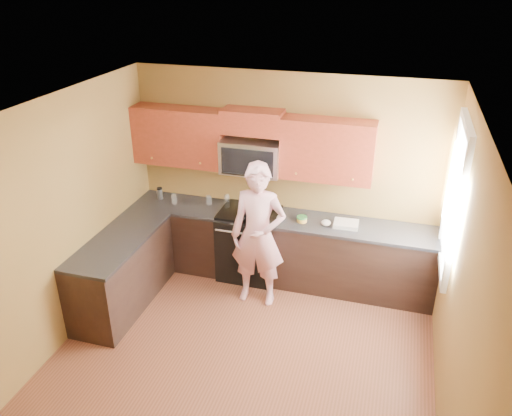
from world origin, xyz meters
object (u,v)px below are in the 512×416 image
at_px(stove, 249,243).
at_px(travel_mug, 160,199).
at_px(frying_pan, 249,215).
at_px(microwave, 252,172).
at_px(butter_tub, 302,222).
at_px(woman, 258,235).

height_order(stove, travel_mug, travel_mug).
height_order(stove, frying_pan, frying_pan).
bearing_deg(travel_mug, microwave, 1.58).
xyz_separation_m(frying_pan, butter_tub, (0.67, 0.07, -0.03)).
bearing_deg(woman, stove, 115.45).
bearing_deg(frying_pan, microwave, 105.19).
relative_size(microwave, travel_mug, 4.64).
relative_size(woman, frying_pan, 3.63).
xyz_separation_m(microwave, woman, (0.27, -0.65, -0.54)).
relative_size(microwave, woman, 0.42).
height_order(microwave, woman, woman).
height_order(frying_pan, butter_tub, frying_pan).
relative_size(microwave, butter_tub, 5.86).
relative_size(stove, travel_mug, 5.80).
distance_m(stove, frying_pan, 0.49).
bearing_deg(frying_pan, butter_tub, 13.54).
relative_size(microwave, frying_pan, 1.51).
bearing_deg(butter_tub, stove, 176.67).
relative_size(stove, frying_pan, 1.89).
relative_size(woman, butter_tub, 14.10).
distance_m(microwave, travel_mug, 1.42).
distance_m(stove, woman, 0.74).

